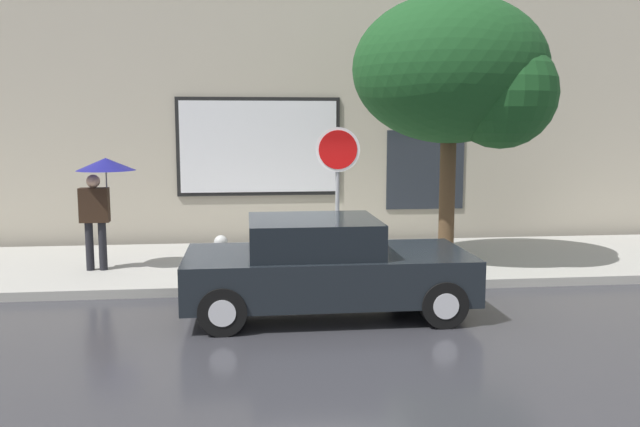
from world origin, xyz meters
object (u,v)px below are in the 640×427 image
object	(u,v)px
parked_car	(324,267)
pedestrian_with_umbrella	(102,181)
fire_hydrant	(221,257)
street_tree	(461,75)
stop_sign	(338,171)

from	to	relation	value
parked_car	pedestrian_with_umbrella	bearing A→B (deg)	144.14
fire_hydrant	street_tree	bearing A→B (deg)	7.24
parked_car	street_tree	xyz separation A→B (m)	(2.70, 2.25, 2.91)
parked_car	fire_hydrant	size ratio (longest dim) A/B	5.50
pedestrian_with_umbrella	fire_hydrant	bearing A→B (deg)	-23.34
fire_hydrant	pedestrian_with_umbrella	size ratio (longest dim) A/B	0.37
parked_car	pedestrian_with_umbrella	distance (m)	4.58
parked_car	street_tree	size ratio (longest dim) A/B	0.83
fire_hydrant	street_tree	size ratio (longest dim) A/B	0.15
pedestrian_with_umbrella	stop_sign	world-z (taller)	stop_sign
pedestrian_with_umbrella	street_tree	xyz separation A→B (m)	(6.31, -0.36, 1.86)
pedestrian_with_umbrella	stop_sign	bearing A→B (deg)	-10.48
fire_hydrant	stop_sign	bearing A→B (deg)	4.13
parked_car	fire_hydrant	xyz separation A→B (m)	(-1.54, 1.72, -0.17)
fire_hydrant	stop_sign	distance (m)	2.45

